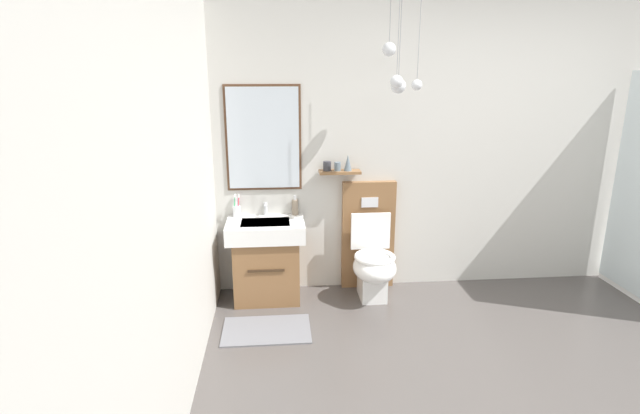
{
  "coord_description": "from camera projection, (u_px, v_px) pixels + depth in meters",
  "views": [
    {
      "loc": [
        -1.76,
        -2.34,
        1.96
      ],
      "look_at": [
        -1.41,
        1.64,
        0.83
      ],
      "focal_mm": 27.46,
      "sensor_mm": 36.0,
      "label": 1
    }
  ],
  "objects": [
    {
      "name": "wall_back",
      "position": [
        470.0,
        149.0,
        4.42
      ],
      "size": [
        4.87,
        0.64,
        2.52
      ],
      "color": "beige",
      "rests_on": "ground"
    },
    {
      "name": "wall_left",
      "position": [
        153.0,
        218.0,
        2.38
      ],
      "size": [
        0.12,
        3.97,
        2.52
      ],
      "primitive_type": "cube",
      "color": "beige",
      "rests_on": "ground"
    },
    {
      "name": "bath_mat",
      "position": [
        267.0,
        330.0,
        3.8
      ],
      "size": [
        0.68,
        0.44,
        0.01
      ],
      "primitive_type": "cube",
      "color": "slate",
      "rests_on": "ground"
    },
    {
      "name": "vanity_sink_left",
      "position": [
        267.0,
        258.0,
        4.26
      ],
      "size": [
        0.66,
        0.47,
        0.71
      ],
      "color": "brown",
      "rests_on": "ground"
    },
    {
      "name": "tap_on_left_sink",
      "position": [
        266.0,
        208.0,
        4.31
      ],
      "size": [
        0.03,
        0.13,
        0.11
      ],
      "color": "silver",
      "rests_on": "vanity_sink_left"
    },
    {
      "name": "toilet",
      "position": [
        371.0,
        255.0,
        4.34
      ],
      "size": [
        0.48,
        0.62,
        1.0
      ],
      "color": "brown",
      "rests_on": "ground"
    },
    {
      "name": "toothbrush_cup",
      "position": [
        237.0,
        210.0,
        4.28
      ],
      "size": [
        0.07,
        0.07,
        0.21
      ],
      "color": "silver",
      "rests_on": "vanity_sink_left"
    },
    {
      "name": "soap_dispenser",
      "position": [
        295.0,
        207.0,
        4.33
      ],
      "size": [
        0.06,
        0.06,
        0.17
      ],
      "color": "gray",
      "rests_on": "vanity_sink_left"
    }
  ]
}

